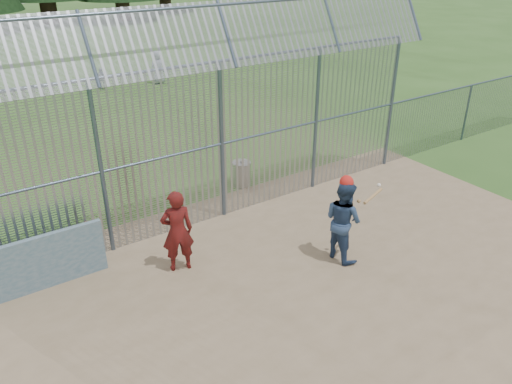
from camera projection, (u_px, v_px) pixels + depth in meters
ground at (309, 282)px, 10.52m from camera, size 120.00×120.00×0.00m
dirt_infield at (324, 294)px, 10.15m from camera, size 14.00×10.00×0.02m
dugout_wall at (43, 262)px, 10.10m from camera, size 2.50×0.12×1.20m
batter at (343, 220)px, 10.94m from camera, size 0.74×0.94×1.89m
onlooker at (177, 231)px, 10.53m from camera, size 0.78×0.61×1.88m
bg_kid_standing at (158, 67)px, 24.85m from camera, size 0.86×0.61×1.65m
bg_kid_seated at (102, 79)px, 24.06m from camera, size 0.66×0.45×1.03m
batting_gear at (351, 184)px, 10.59m from camera, size 1.29×0.47×0.66m
trash_can at (242, 174)px, 14.53m from camera, size 0.56×0.56×0.82m
backstop_fence at (283, 117)px, 12.91m from camera, size 20.09×0.81×5.30m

